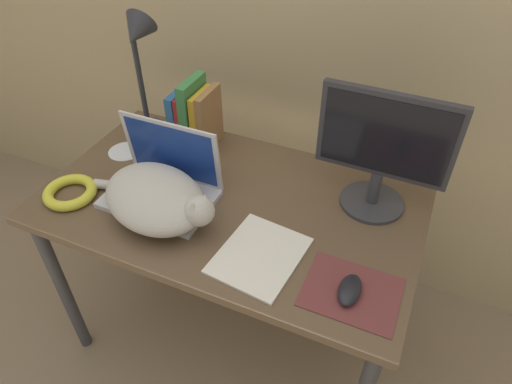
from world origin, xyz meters
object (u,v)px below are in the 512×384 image
Objects in this scene: external_monitor at (383,150)px; desk_lamp at (139,55)px; cable_coil at (70,192)px; cd_disc at (125,151)px; notepad at (260,255)px; book_row at (195,116)px; laptop at (163,184)px; computer_mouse at (350,290)px; cat at (157,198)px.

desk_lamp is at bearing 176.61° from external_monitor.
cd_disc is (0.01, 0.27, -0.02)m from cable_coil.
notepad reaches higher than cd_disc.
external_monitor is 0.82× the size of desk_lamp.
external_monitor reaches higher than book_row.
notepad is at bearing 0.86° from cable_coil.
cd_disc is (-0.26, 0.15, -0.05)m from laptop.
cable_coil is 0.60× the size of notepad.
desk_lamp is at bearing 154.43° from computer_mouse.
book_row reaches higher than laptop.
cat reaches higher than cd_disc.
book_row is 0.62m from notepad.
computer_mouse is at bearing -5.37° from notepad.
cd_disc is at bearing -142.68° from book_row.
external_monitor is at bearing 55.58° from notepad.
desk_lamp reaches higher than computer_mouse.
computer_mouse is at bearing -17.59° from cd_disc.
cat reaches higher than computer_mouse.
notepad is at bearing -44.13° from book_row.
cat reaches higher than notepad.
cable_coil is (-0.90, -0.36, -0.19)m from external_monitor.
laptop is at bearing -29.18° from cd_disc.
cd_disc is (-0.65, 0.26, -0.00)m from notepad.
cat is 0.99× the size of desk_lamp.
cable_coil reaches higher than computer_mouse.
cable_coil is at bearing -91.99° from cd_disc.
computer_mouse is at bearing -32.67° from book_row.
external_monitor is at bearing 94.11° from computer_mouse.
cd_disc is at bearing 142.16° from cat.
laptop is at bearing -159.77° from external_monitor.
cable_coil reaches higher than cd_disc.
external_monitor is 0.91m from cd_disc.
external_monitor is 1.38× the size of notepad.
computer_mouse is at bearing -85.89° from external_monitor.
computer_mouse is at bearing -12.31° from laptop.
book_row reaches higher than cd_disc.
cable_coil is (-0.31, -0.04, -0.05)m from cat.
cd_disc is (-0.03, -0.13, -0.32)m from desk_lamp.
cable_coil is at bearing -116.86° from book_row.
computer_mouse is 0.26m from notepad.
cat is at bearing 7.27° from cable_coil.
external_monitor is at bearing -3.39° from desk_lamp.
notepad is (-0.24, -0.35, -0.20)m from external_monitor.
computer_mouse is 0.23× the size of desk_lamp.
cd_disc is at bearing 162.41° from computer_mouse.
computer_mouse is at bearing -0.92° from cable_coil.
cat is 0.52m from desk_lamp.
computer_mouse reaches higher than notepad.
computer_mouse reaches higher than cd_disc.
laptop reaches higher than cable_coil.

